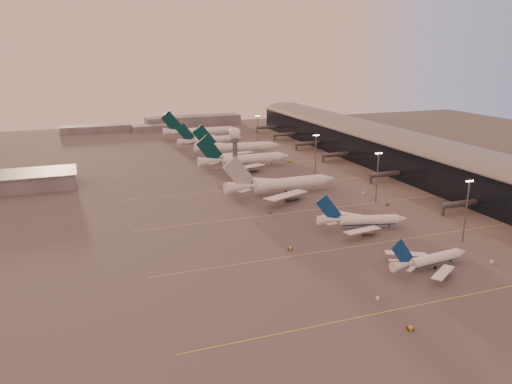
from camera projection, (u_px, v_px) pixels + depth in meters
name	position (u px, v px, depth m)	size (l,w,h in m)	color
ground	(328.00, 263.00, 172.22)	(700.00, 700.00, 0.00)	#4C4A4A
taxiway_markings	(328.00, 207.00, 232.63)	(180.00, 185.25, 0.02)	#F1E455
terminal	(401.00, 152.00, 304.20)	(57.00, 362.00, 23.04)	black
radar_tower	(235.00, 143.00, 276.29)	(6.40, 6.40, 31.10)	#53555A
mast_a	(467.00, 208.00, 187.54)	(3.60, 0.56, 25.00)	#53555A
mast_b	(377.00, 175.00, 236.16)	(3.60, 0.56, 25.00)	#53555A
mast_c	(316.00, 153.00, 284.12)	(3.60, 0.56, 25.00)	#53555A
mast_d	(258.00, 130.00, 364.65)	(3.60, 0.56, 25.00)	#53555A
distant_horizon	(166.00, 123.00, 465.29)	(165.00, 37.50, 9.00)	slate
narrowbody_near	(430.00, 261.00, 167.45)	(33.40, 26.55, 13.06)	white
narrowbody_mid	(362.00, 222.00, 204.24)	(37.91, 29.88, 15.09)	white
widebody_white	(282.00, 187.00, 252.87)	(61.75, 49.43, 21.71)	white
greentail_a	(246.00, 162.00, 308.24)	(60.86, 49.14, 22.10)	white
greentail_b	(238.00, 149.00, 345.62)	(61.50, 49.47, 22.34)	white
greentail_c	(211.00, 142.00, 376.34)	(52.41, 42.06, 19.10)	white
greentail_d	(202.00, 133.00, 409.03)	(64.66, 52.03, 23.49)	white
gsv_truck_a	(378.00, 296.00, 147.14)	(5.21, 4.66, 2.09)	white
gsv_tug_near	(410.00, 328.00, 131.30)	(2.91, 3.82, 0.97)	yellow
gsv_catering_a	(493.00, 258.00, 171.62)	(5.22, 3.33, 3.96)	white
gsv_tug_mid	(290.00, 249.00, 183.44)	(3.92, 3.21, 0.97)	yellow
gsv_truck_b	(388.00, 203.00, 235.35)	(5.60, 2.18, 2.25)	#505255
gsv_truck_c	(271.00, 211.00, 223.96)	(6.06, 5.64, 2.47)	#505255
gsv_catering_b	(364.00, 190.00, 253.33)	(5.57, 3.55, 4.23)	white
gsv_tug_far	(250.00, 184.00, 270.90)	(2.98, 3.58, 0.88)	white
gsv_tug_hangar	(289.00, 161.00, 324.43)	(4.27, 3.40, 1.06)	yellow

